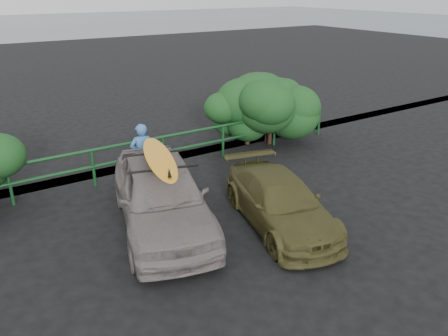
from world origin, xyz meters
The scene contains 8 objects.
ground centered at (0.00, 0.00, 0.00)m, with size 80.00×80.00×0.00m, color black.
guardrail centered at (0.00, 5.00, 0.52)m, with size 14.00×0.08×1.04m, color #14471F, non-canonical shape.
shrub_right centered at (5.00, 5.50, 1.17)m, with size 3.20×2.40×2.34m, color #1A491D, non-canonical shape.
sedan centered at (-0.38, 2.13, 0.77)m, with size 1.81×4.49×1.53m, color slate.
olive_vehicle centered at (1.84, 0.84, 0.55)m, with size 1.53×3.77×1.09m, color #45421E.
man centered at (0.15, 4.42, 0.84)m, with size 0.61×0.40×1.67m, color #3A6FB0.
roof_rack centered at (-0.38, 2.13, 1.55)m, with size 1.41×0.99×0.05m, color black, non-canonical shape.
surfboard centered at (-0.38, 2.13, 1.62)m, with size 0.56×2.69×0.08m, color orange.
Camera 1 is at (-3.75, -5.67, 4.89)m, focal length 35.00 mm.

